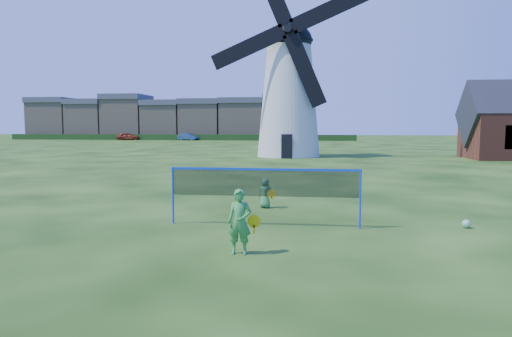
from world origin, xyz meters
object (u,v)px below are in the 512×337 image
at_px(player_girl, 240,222).
at_px(play_ball, 466,224).
at_px(car_left, 128,136).
at_px(windmill, 289,90).
at_px(car_right, 188,137).
at_px(badminton_net, 264,184).
at_px(player_boy, 265,193).

distance_m(player_girl, play_ball, 6.34).
height_order(play_ball, car_left, car_left).
xyz_separation_m(windmill, play_ball, (6.06, -26.59, -5.46)).
height_order(windmill, player_girl, windmill).
bearing_deg(car_right, windmill, -136.65).
distance_m(play_ball, car_left, 74.18).
bearing_deg(car_right, car_left, 108.23).
bearing_deg(play_ball, car_left, 119.33).
bearing_deg(windmill, badminton_net, -88.33).
xyz_separation_m(badminton_net, play_ball, (5.27, 0.40, -1.03)).
distance_m(car_left, car_right, 10.77).
height_order(player_boy, play_ball, player_boy).
relative_size(player_girl, car_left, 0.36).
relative_size(play_ball, car_right, 0.06).
bearing_deg(windmill, car_right, 116.94).
bearing_deg(player_girl, play_ball, 30.56).
bearing_deg(car_left, play_ball, -165.50).
distance_m(windmill, player_girl, 30.10).
bearing_deg(car_right, player_boy, -145.86).
bearing_deg(car_left, car_right, -103.02).
distance_m(player_boy, car_right, 65.91).
xyz_separation_m(play_ball, car_right, (-25.58, 65.01, 0.49)).
xyz_separation_m(badminton_net, car_left, (-31.07, 65.07, -0.49)).
relative_size(windmill, badminton_net, 3.26).
xyz_separation_m(player_boy, car_left, (-30.83, 62.43, 0.17)).
height_order(player_boy, car_left, car_left).
relative_size(windmill, player_girl, 12.05).
relative_size(badminton_net, player_boy, 5.21).
bearing_deg(play_ball, badminton_net, -175.67).
relative_size(windmill, car_left, 4.30).
xyz_separation_m(play_ball, car_left, (-36.34, 64.67, 0.54)).
xyz_separation_m(player_girl, player_boy, (-0.02, 5.34, -0.20)).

